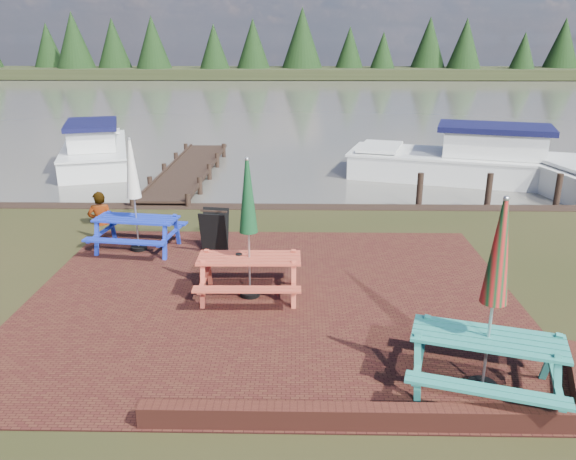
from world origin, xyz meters
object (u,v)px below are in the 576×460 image
Objects in this scene: picnic_table_red at (249,251)px; boat_jetty at (95,151)px; picnic_table_teal at (489,328)px; person at (98,192)px; jetty at (188,170)px; chalkboard at (215,231)px; boat_near at (469,162)px; picnic_table_blue at (136,213)px.

picnic_table_red is 0.36× the size of boat_jetty.
picnic_table_teal reaches higher than picnic_table_red.
boat_jetty is (-10.54, 15.11, -0.56)m from picnic_table_teal.
person is at bearing -87.30° from boat_jetty.
picnic_table_red is 0.29× the size of jetty.
boat_near reaches higher than chalkboard.
picnic_table_blue is 0.35× the size of boat_jetty.
person is at bearing 153.68° from picnic_table_teal.
picnic_table_teal is 8.10m from picnic_table_blue.
picnic_table_teal is 13.49m from boat_near.
picnic_table_blue reaches higher than chalkboard.
person is (2.89, -7.99, 0.47)m from boat_jetty.
jetty is 4.54m from boat_jetty.
chalkboard is (-0.98, 2.29, -0.41)m from picnic_table_red.
picnic_table_red reaches higher than jetty.
person is (-11.13, -5.91, 0.42)m from boat_near.
boat_jetty reaches higher than jetty.
chalkboard is at bearing 133.47° from person.
boat_near is (6.90, 10.13, -0.47)m from picnic_table_red.
boat_jetty is at bearing 119.39° from picnic_table_red.
boat_jetty reaches higher than chalkboard.
person is at bearing 134.19° from picnic_table_red.
picnic_table_red reaches higher than boat_near.
person is at bearing 158.09° from chalkboard.
person is (-3.25, 1.93, 0.36)m from chalkboard.
picnic_table_red is 10.65m from jetty.
jetty is at bearing 113.73° from chalkboard.
jetty is 1.08× the size of boat_near.
boat_near is at bearing -0.23° from jetty.
boat_near is at bearing 91.65° from picnic_table_teal.
picnic_table_blue is at bearing -87.53° from jetty.
picnic_table_teal is at bearing -72.30° from boat_jetty.
jetty is at bearing 106.08° from boat_near.
chalkboard is at bearing 146.92° from picnic_table_teal.
jetty is (-0.34, 7.80, -0.78)m from picnic_table_blue.
jetty is (-6.49, 13.06, -0.84)m from picnic_table_teal.
person reaches higher than jetty.
picnic_table_teal is 10.45m from person.
picnic_table_teal is 14.61m from jetty.
jetty is at bearing 105.96° from picnic_table_red.
picnic_table_teal reaches higher than picnic_table_blue.
chalkboard is 3.80m from person.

